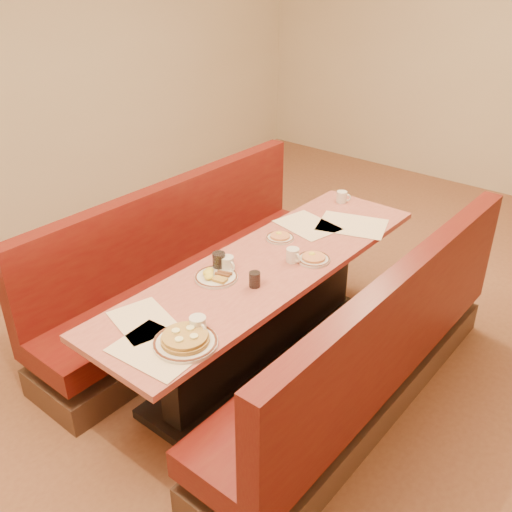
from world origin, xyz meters
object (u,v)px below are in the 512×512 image
Objects in this scene: coffee_mug_d at (342,197)px; soda_tumbler_mid at (255,279)px; booth_left at (188,278)px; eggs_plate at (216,276)px; booth_right at (367,361)px; pancake_plate at (185,341)px; soda_tumbler_near at (219,261)px; diner_table at (268,313)px; coffee_mug_b at (228,263)px; coffee_mug_c at (293,255)px; coffee_mug_a at (198,325)px.

soda_tumbler_mid is at bearing -96.73° from coffee_mug_d.
booth_left reaches higher than eggs_plate.
pancake_plate is at bearing -120.92° from booth_right.
booth_right is at bearing 59.08° from pancake_plate.
pancake_plate is 3.51× the size of soda_tumbler_mid.
soda_tumbler_near reaches higher than coffee_mug_d.
booth_left is 0.74m from soda_tumbler_near.
booth_left reaches higher than coffee_mug_d.
booth_right is at bearing 22.75° from soda_tumbler_mid.
booth_right reaches higher than soda_tumbler_mid.
eggs_plate is 1.44m from coffee_mug_d.
booth_left is at bearing 155.94° from soda_tumbler_near.
soda_tumbler_mid is (0.11, -0.26, 0.42)m from diner_table.
soda_tumbler_near is at bearing -141.22° from coffee_mug_b.
booth_right reaches higher than coffee_mug_b.
coffee_mug_c is (-0.63, 0.11, 0.43)m from booth_right.
coffee_mug_a is 0.65m from soda_tumbler_near.
soda_tumbler_mid is at bearing -3.43° from soda_tumbler_near.
pancake_plate is 0.11m from coffee_mug_a.
coffee_mug_c is 0.46m from soda_tumbler_near.
soda_tumbler_mid is (0.23, 0.08, 0.03)m from eggs_plate.
eggs_plate is at bearing 119.74° from pancake_plate.
diner_table is 0.53m from eggs_plate.
booth_right is at bearing 69.69° from coffee_mug_a.
coffee_mug_d is (-0.03, 1.44, 0.03)m from eggs_plate.
eggs_plate is at bearing -29.31° from booth_left.
soda_tumbler_near is at bearing -108.96° from coffee_mug_d.
booth_left is 1.36m from pancake_plate.
eggs_plate is 0.25m from soda_tumbler_mid.
soda_tumbler_mid is (0.29, -0.02, -0.01)m from soda_tumbler_near.
booth_left is 1.32m from coffee_mug_d.
coffee_mug_d is (-0.02, 1.32, -0.00)m from coffee_mug_b.
diner_table is 0.51m from soda_tumbler_mid.
booth_right reaches higher than pancake_plate.
coffee_mug_d is at bearing 99.93° from pancake_plate.
pancake_plate is (0.93, -0.90, 0.41)m from booth_left.
coffee_mug_b is at bearing 96.94° from eggs_plate.
booth_left is 0.77m from coffee_mug_b.
soda_tumbler_near reaches higher than coffee_mug_b.
pancake_plate is 2.97× the size of soda_tumbler_near.
soda_tumbler_mid is (-0.07, 0.53, -0.00)m from coffee_mug_a.
soda_tumbler_near is at bearing 120.12° from pancake_plate.
coffee_mug_b and coffee_mug_c have the same top height.
coffee_mug_c is at bearing 95.06° from pancake_plate.
booth_right is 0.80m from soda_tumbler_mid.
coffee_mug_c is (0.23, 0.46, 0.03)m from eggs_plate.
coffee_mug_c is 0.38m from soda_tumbler_mid.
pancake_plate is 0.64m from soda_tumbler_mid.
coffee_mug_a reaches higher than diner_table.
coffee_mug_a is 0.65m from coffee_mug_b.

